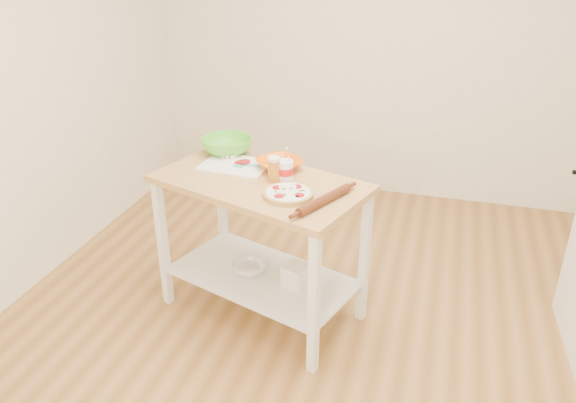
% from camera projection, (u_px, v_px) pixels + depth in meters
% --- Properties ---
extents(room_shell, '(4.04, 4.54, 2.74)m').
position_uv_depth(room_shell, '(325.00, 122.00, 2.70)').
color(room_shell, '#A6753D').
rests_on(room_shell, ground).
extents(prep_island, '(1.34, 0.99, 0.90)m').
position_uv_depth(prep_island, '(261.00, 219.00, 3.30)').
color(prep_island, tan).
rests_on(prep_island, ground).
extents(pizza, '(0.27, 0.27, 0.04)m').
position_uv_depth(pizza, '(288.00, 193.00, 3.00)').
color(pizza, tan).
rests_on(pizza, prep_island).
extents(cutting_board, '(0.42, 0.33, 0.04)m').
position_uv_depth(cutting_board, '(236.00, 164.00, 3.39)').
color(cutting_board, white).
rests_on(cutting_board, prep_island).
extents(spatula, '(0.15, 0.05, 0.01)m').
position_uv_depth(spatula, '(245.00, 166.00, 3.35)').
color(spatula, '#46B79B').
rests_on(spatula, cutting_board).
extents(knife, '(0.27, 0.03, 0.01)m').
position_uv_depth(knife, '(238.00, 153.00, 3.53)').
color(knife, silver).
rests_on(knife, cutting_board).
extents(orange_bowl, '(0.36, 0.36, 0.06)m').
position_uv_depth(orange_bowl, '(279.00, 164.00, 3.32)').
color(orange_bowl, '#FE6602').
rests_on(orange_bowl, prep_island).
extents(green_bowl, '(0.45, 0.45, 0.10)m').
position_uv_depth(green_bowl, '(227.00, 146.00, 3.56)').
color(green_bowl, '#58C42F').
rests_on(green_bowl, prep_island).
extents(beer_pint, '(0.07, 0.07, 0.15)m').
position_uv_depth(beer_pint, '(274.00, 169.00, 3.15)').
color(beer_pint, '#B97321').
rests_on(beer_pint, prep_island).
extents(yogurt_tub, '(0.10, 0.10, 0.21)m').
position_uv_depth(yogurt_tub, '(285.00, 170.00, 3.17)').
color(yogurt_tub, white).
rests_on(yogurt_tub, prep_island).
extents(rolling_pin, '(0.22, 0.39, 0.05)m').
position_uv_depth(rolling_pin, '(324.00, 200.00, 2.91)').
color(rolling_pin, '#5A2914').
rests_on(rolling_pin, prep_island).
extents(shelf_glass_bowl, '(0.31, 0.31, 0.07)m').
position_uv_depth(shelf_glass_bowl, '(250.00, 267.00, 3.49)').
color(shelf_glass_bowl, silver).
rests_on(shelf_glass_bowl, prep_island).
extents(shelf_bin, '(0.17, 0.17, 0.13)m').
position_uv_depth(shelf_bin, '(296.00, 275.00, 3.35)').
color(shelf_bin, white).
rests_on(shelf_bin, prep_island).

